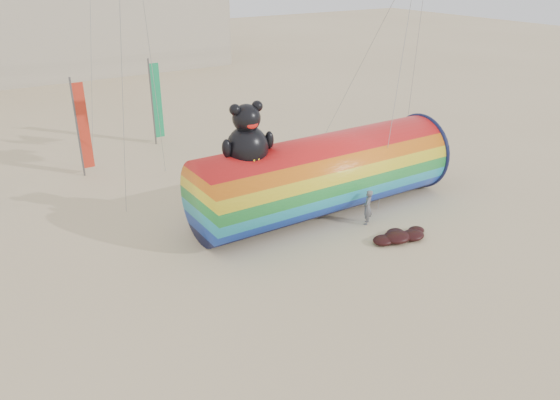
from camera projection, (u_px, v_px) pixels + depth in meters
ground at (291, 278)px, 19.77m from camera, size 160.00×160.00×0.00m
windsock_assembly at (324, 172)px, 24.20m from camera, size 12.23×3.72×5.64m
kite_handler at (368, 207)px, 23.42m from camera, size 0.68×0.65×1.56m
fabric_bundle at (400, 236)px, 22.33m from camera, size 2.62×1.35×0.41m
festival_banners at (77, 123)px, 28.53m from camera, size 10.98×3.84×5.20m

